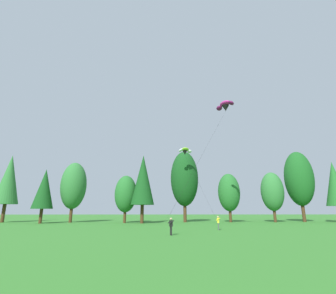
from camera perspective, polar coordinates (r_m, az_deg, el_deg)
The scene contains 14 objects.
treeline_tree_b at distance 59.78m, azimuth -33.35°, elevation -6.35°, with size 4.58×4.58×13.53m.
treeline_tree_c at distance 51.90m, azimuth -27.11°, elevation -8.75°, with size 3.80×3.80×9.98m.
treeline_tree_d at distance 53.15m, azimuth -21.32°, elevation -8.45°, with size 4.99×4.99×11.83m.
treeline_tree_e at distance 48.67m, azimuth -9.92°, elevation -10.80°, with size 4.22×4.22×8.96m.
treeline_tree_f at distance 47.16m, azimuth -5.92°, elevation -7.66°, with size 4.41×4.41×12.79m.
treeline_tree_g at distance 51.16m, azimuth 3.88°, elevation -7.40°, with size 5.70×5.70×14.45m.
treeline_tree_h at distance 52.21m, azimuth 14.15°, elevation -10.32°, with size 4.42×4.42×9.70m.
treeline_tree_i at distance 55.04m, azimuth 23.33°, elevation -9.60°, with size 4.50×4.50×9.99m.
treeline_tree_j at distance 59.10m, azimuth 28.43°, elevation -6.52°, with size 5.76×5.76×14.67m.
treeline_tree_k at distance 60.85m, azimuth 34.63°, elevation -7.09°, with size 4.28×4.28×12.17m.
kite_flyer_near at distance 25.62m, azimuth 0.70°, elevation -17.85°, with size 0.70×0.72×1.69m.
kite_flyer_mid at distance 32.62m, azimuth 11.72°, elevation -16.83°, with size 0.64×0.66×1.69m.
parafoil_kite_high_magenta at distance 40.19m, azimuth 13.30°, elevation 9.41°, with size 10.69×11.81×17.74m.
parafoil_kite_mid_lime_white at distance 46.79m, azimuth 4.04°, elevation -0.92°, with size 3.89×14.46×12.53m.
Camera 1 is at (-2.36, -3.14, 2.54)m, focal length 25.90 mm.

